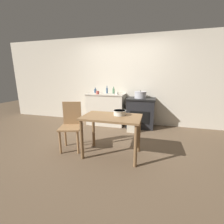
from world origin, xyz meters
name	(u,v)px	position (x,y,z in m)	size (l,w,h in m)	color
ground_plane	(107,142)	(0.00, 0.00, 0.00)	(14.00, 14.00, 0.00)	brown
wall_back	(123,81)	(0.00, 1.58, 1.27)	(8.00, 0.07, 2.55)	beige
counter_cabinet	(106,109)	(-0.43, 1.27, 0.46)	(1.10, 0.59, 0.92)	beige
stove	(140,113)	(0.59, 1.27, 0.42)	(0.78, 0.59, 0.83)	black
work_table	(112,123)	(0.24, -0.48, 0.62)	(1.02, 0.62, 0.74)	olive
chair	(71,124)	(-0.61, -0.42, 0.50)	(0.50, 0.50, 0.93)	#997047
flour_sack	(132,125)	(0.42, 0.79, 0.17)	(0.23, 0.16, 0.35)	beige
stock_pot	(140,95)	(0.57, 1.26, 0.92)	(0.33, 0.33, 0.21)	#A8A8AD
mixing_bowl_large	(120,112)	(0.36, -0.38, 0.79)	(0.23, 0.23, 0.09)	silver
bottle_far_left	(95,91)	(-0.81, 1.40, 0.98)	(0.07, 0.07, 0.16)	#3D5675
bottle_left	(107,90)	(-0.43, 1.39, 1.01)	(0.06, 0.06, 0.22)	#3D5675
bottle_mid_left	(114,91)	(-0.23, 1.39, 1.00)	(0.06, 0.06, 0.20)	#517F5B
cup_center_left	(117,94)	(-0.04, 1.05, 0.96)	(0.09, 0.09, 0.08)	silver
cup_center	(98,93)	(-0.62, 1.08, 0.97)	(0.08, 0.08, 0.09)	#B74C42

